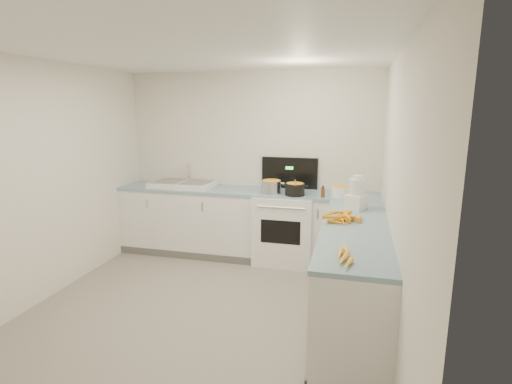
% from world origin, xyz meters
% --- Properties ---
extents(floor, '(3.50, 4.00, 0.00)m').
position_xyz_m(floor, '(0.00, 0.00, 0.00)').
color(floor, gray).
rests_on(floor, ground).
extents(ceiling, '(3.50, 4.00, 0.00)m').
position_xyz_m(ceiling, '(0.00, 0.00, 2.50)').
color(ceiling, silver).
rests_on(ceiling, ground).
extents(wall_back, '(3.50, 0.00, 2.50)m').
position_xyz_m(wall_back, '(0.00, 2.00, 1.25)').
color(wall_back, silver).
rests_on(wall_back, ground).
extents(wall_front, '(3.50, 0.00, 2.50)m').
position_xyz_m(wall_front, '(0.00, -2.00, 1.25)').
color(wall_front, silver).
rests_on(wall_front, ground).
extents(wall_left, '(0.00, 4.00, 2.50)m').
position_xyz_m(wall_left, '(-1.75, 0.00, 1.25)').
color(wall_left, silver).
rests_on(wall_left, ground).
extents(wall_right, '(0.00, 4.00, 2.50)m').
position_xyz_m(wall_right, '(1.75, 0.00, 1.25)').
color(wall_right, silver).
rests_on(wall_right, ground).
extents(counter_back, '(3.50, 0.62, 0.94)m').
position_xyz_m(counter_back, '(0.00, 1.70, 0.47)').
color(counter_back, white).
rests_on(counter_back, ground).
extents(counter_right, '(0.62, 2.20, 0.94)m').
position_xyz_m(counter_right, '(1.45, 0.30, 0.47)').
color(counter_right, white).
rests_on(counter_right, ground).
extents(stove, '(0.76, 0.65, 1.36)m').
position_xyz_m(stove, '(0.55, 1.69, 0.47)').
color(stove, white).
rests_on(stove, ground).
extents(sink, '(0.86, 0.52, 0.31)m').
position_xyz_m(sink, '(-0.90, 1.70, 0.98)').
color(sink, white).
rests_on(sink, counter_back).
extents(steel_pot, '(0.29, 0.29, 0.19)m').
position_xyz_m(steel_pot, '(0.39, 1.56, 1.02)').
color(steel_pot, silver).
rests_on(steel_pot, stove).
extents(black_pot, '(0.29, 0.29, 0.17)m').
position_xyz_m(black_pot, '(0.70, 1.53, 1.01)').
color(black_pot, black).
rests_on(black_pot, stove).
extents(wooden_spoon, '(0.06, 0.35, 0.01)m').
position_xyz_m(wooden_spoon, '(0.70, 1.53, 1.10)').
color(wooden_spoon, '#AD7A47').
rests_on(wooden_spoon, black_pot).
extents(mixing_bowl, '(0.34, 0.34, 0.13)m').
position_xyz_m(mixing_bowl, '(1.27, 1.60, 1.00)').
color(mixing_bowl, white).
rests_on(mixing_bowl, counter_back).
extents(extract_bottle, '(0.05, 0.05, 0.12)m').
position_xyz_m(extract_bottle, '(1.04, 1.50, 1.00)').
color(extract_bottle, '#593319').
rests_on(extract_bottle, counter_back).
extents(spice_jar, '(0.05, 0.05, 0.08)m').
position_xyz_m(spice_jar, '(1.04, 1.53, 0.98)').
color(spice_jar, '#E5B266').
rests_on(spice_jar, counter_back).
extents(food_processor, '(0.26, 0.28, 0.37)m').
position_xyz_m(food_processor, '(1.44, 1.01, 1.10)').
color(food_processor, white).
rests_on(food_processor, counter_right).
extents(carrot_pile, '(0.39, 0.41, 0.10)m').
position_xyz_m(carrot_pile, '(1.34, 0.50, 0.98)').
color(carrot_pile, '#F3A61D').
rests_on(carrot_pile, counter_right).
extents(peeled_carrots, '(0.13, 0.43, 0.04)m').
position_xyz_m(peeled_carrots, '(1.37, -0.53, 0.96)').
color(peeled_carrots, yellow).
rests_on(peeled_carrots, counter_right).
extents(peelings, '(0.23, 0.24, 0.01)m').
position_xyz_m(peelings, '(-1.11, 1.70, 1.02)').
color(peelings, tan).
rests_on(peelings, sink).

